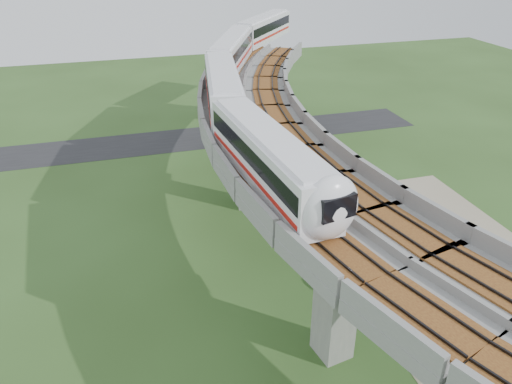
# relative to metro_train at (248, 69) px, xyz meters

# --- Properties ---
(ground) EXTENTS (160.00, 160.00, 0.00)m
(ground) POSITION_rel_metro_train_xyz_m (-2.67, -16.47, -12.31)
(ground) COLOR #304B1E
(ground) RESTS_ON ground
(dirt_lot) EXTENTS (18.00, 26.00, 0.04)m
(dirt_lot) POSITION_rel_metro_train_xyz_m (11.33, -18.47, -12.29)
(dirt_lot) COLOR gray
(dirt_lot) RESTS_ON ground
(asphalt_road) EXTENTS (60.00, 8.00, 0.03)m
(asphalt_road) POSITION_rel_metro_train_xyz_m (-2.67, 13.53, -12.29)
(asphalt_road) COLOR #232326
(asphalt_road) RESTS_ON ground
(viaduct) EXTENTS (19.58, 73.98, 11.40)m
(viaduct) POSITION_rel_metro_train_xyz_m (1.18, -16.47, -3.26)
(viaduct) COLOR #99968E
(viaduct) RESTS_ON ground
(metro_train) EXTENTS (20.88, 58.88, 3.64)m
(metro_train) POSITION_rel_metro_train_xyz_m (0.00, 0.00, 0.00)
(metro_train) COLOR white
(metro_train) RESTS_ON ground
(fence) EXTENTS (3.87, 38.73, 1.50)m
(fence) POSITION_rel_metro_train_xyz_m (7.09, -16.47, -11.56)
(fence) COLOR #2D382D
(fence) RESTS_ON ground
(tree_0) EXTENTS (2.91, 2.91, 3.15)m
(tree_0) POSITION_rel_metro_train_xyz_m (8.03, 5.67, -10.40)
(tree_0) COLOR #382314
(tree_0) RESTS_ON ground
(tree_1) EXTENTS (2.20, 2.20, 3.11)m
(tree_1) POSITION_rel_metro_train_xyz_m (6.59, -0.12, -10.14)
(tree_1) COLOR #382314
(tree_1) RESTS_ON ground
(tree_2) EXTENTS (2.38, 2.38, 2.82)m
(tree_2) POSITION_rel_metro_train_xyz_m (4.73, -6.56, -10.51)
(tree_2) COLOR #382314
(tree_2) RESTS_ON ground
(tree_3) EXTENTS (2.80, 2.80, 3.19)m
(tree_3) POSITION_rel_metro_train_xyz_m (4.64, -12.78, -10.31)
(tree_3) COLOR #382314
(tree_3) RESTS_ON ground
(tree_4) EXTENTS (2.62, 2.62, 3.68)m
(tree_4) POSITION_rel_metro_train_xyz_m (3.75, -18.13, -9.75)
(tree_4) COLOR #382314
(tree_4) RESTS_ON ground
(tree_5) EXTENTS (3.18, 3.18, 3.65)m
(tree_5) POSITION_rel_metro_train_xyz_m (4.13, -22.82, -10.01)
(tree_5) COLOR #382314
(tree_5) RESTS_ON ground
(tree_6) EXTENTS (3.14, 3.14, 3.71)m
(tree_6) POSITION_rel_metro_train_xyz_m (5.42, -27.61, -9.93)
(tree_6) COLOR #382314
(tree_6) RESTS_ON ground
(car_white) EXTENTS (1.48, 3.45, 1.16)m
(car_white) POSITION_rel_metro_train_xyz_m (11.73, -23.84, -11.69)
(car_white) COLOR silver
(car_white) RESTS_ON dirt_lot
(car_red) EXTENTS (3.41, 4.32, 1.38)m
(car_red) POSITION_rel_metro_train_xyz_m (10.66, -22.59, -11.58)
(car_red) COLOR #A20F12
(car_red) RESTS_ON dirt_lot
(car_dark) EXTENTS (4.00, 3.12, 1.08)m
(car_dark) POSITION_rel_metro_train_xyz_m (13.24, -17.15, -11.73)
(car_dark) COLOR black
(car_dark) RESTS_ON dirt_lot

